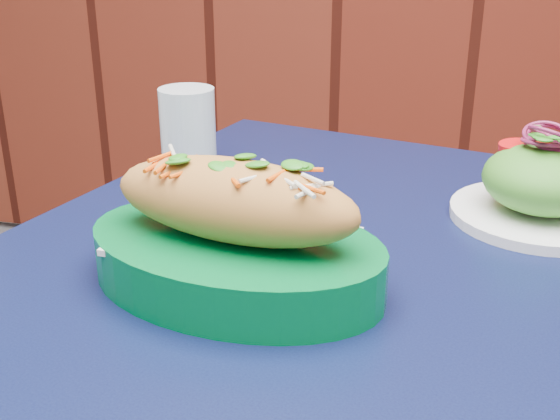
# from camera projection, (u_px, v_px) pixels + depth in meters

# --- Properties ---
(cafe_table) EXTENTS (0.96, 0.96, 0.75)m
(cafe_table) POSITION_uv_depth(u_px,v_px,m) (383.00, 331.00, 0.75)
(cafe_table) COLOR black
(cafe_table) RESTS_ON ground
(banh_mi_basket) EXTENTS (0.32, 0.23, 0.13)m
(banh_mi_basket) POSITION_uv_depth(u_px,v_px,m) (235.00, 236.00, 0.65)
(banh_mi_basket) COLOR #00622B
(banh_mi_basket) RESTS_ON cafe_table
(salad_plate) EXTENTS (0.20, 0.20, 0.11)m
(salad_plate) POSITION_uv_depth(u_px,v_px,m) (543.00, 186.00, 0.79)
(salad_plate) COLOR white
(salad_plate) RESTS_ON cafe_table
(water_glass) EXTENTS (0.07, 0.07, 0.12)m
(water_glass) POSITION_uv_depth(u_px,v_px,m) (188.00, 133.00, 0.93)
(water_glass) COLOR silver
(water_glass) RESTS_ON cafe_table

